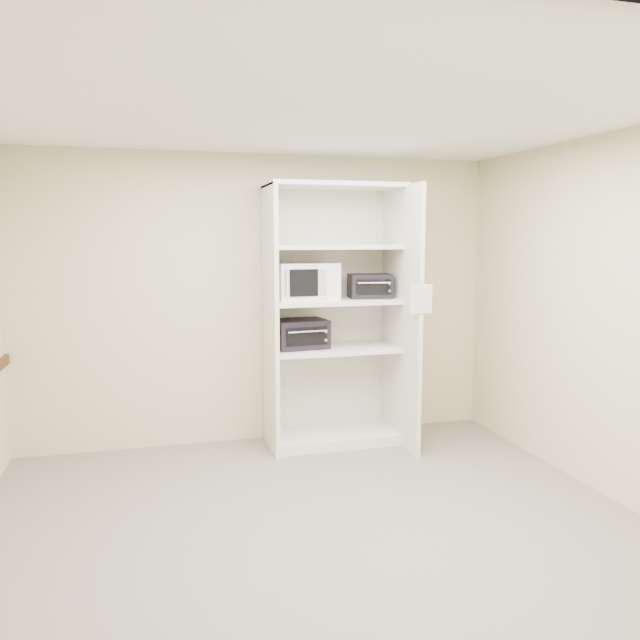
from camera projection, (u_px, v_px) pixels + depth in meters
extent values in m
cube|color=#6A675B|center=(317.00, 530.00, 4.16)|extent=(4.50, 4.00, 0.01)
cube|color=white|center=(317.00, 112.00, 3.80)|extent=(4.50, 4.00, 0.01)
cube|color=beige|center=(262.00, 300.00, 5.89)|extent=(4.50, 0.02, 2.70)
cube|color=beige|center=(473.00, 416.00, 2.07)|extent=(4.50, 0.02, 2.70)
cube|color=beige|center=(612.00, 318.00, 4.57)|extent=(0.02, 4.00, 2.70)
cube|color=white|center=(271.00, 320.00, 5.61)|extent=(0.04, 0.60, 2.40)
cube|color=white|center=(401.00, 317.00, 5.79)|extent=(0.04, 0.90, 2.40)
cube|color=white|center=(325.00, 313.00, 6.06)|extent=(1.24, 0.02, 2.40)
cube|color=white|center=(333.00, 436.00, 5.94)|extent=(1.16, 0.56, 0.10)
cube|color=white|center=(334.00, 349.00, 5.83)|extent=(1.16, 0.56, 0.04)
cube|color=white|center=(334.00, 301.00, 5.77)|extent=(1.16, 0.56, 0.04)
cube|color=white|center=(334.00, 247.00, 5.70)|extent=(1.16, 0.56, 0.04)
cube|color=white|center=(334.00, 186.00, 5.63)|extent=(1.24, 0.60, 0.04)
cube|color=white|center=(304.00, 281.00, 5.73)|extent=(0.58, 0.46, 0.33)
cube|color=black|center=(370.00, 286.00, 5.85)|extent=(0.43, 0.34, 0.22)
cube|color=black|center=(300.00, 334.00, 5.76)|extent=(0.51, 0.41, 0.26)
cube|color=white|center=(421.00, 299.00, 5.32)|extent=(0.19, 0.01, 0.24)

